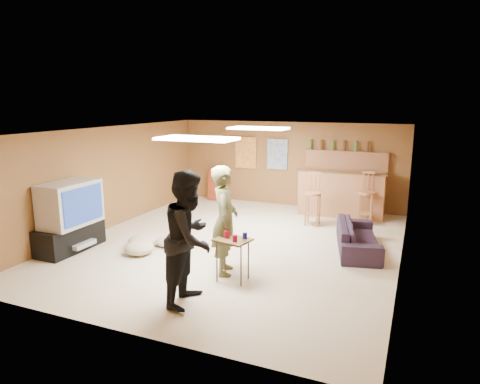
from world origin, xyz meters
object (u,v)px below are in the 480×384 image
at_px(bar_counter, 341,193).
at_px(sofa, 358,237).
at_px(tv_body, 70,204).
at_px(tray_table, 233,260).
at_px(person_olive, 225,220).
at_px(person_black, 190,238).

bearing_deg(bar_counter, sofa, -73.04).
bearing_deg(tv_body, tray_table, -1.58).
xyz_separation_m(tv_body, bar_counter, (4.15, 4.45, -0.35)).
xyz_separation_m(tv_body, person_olive, (3.04, 0.15, -0.02)).
bearing_deg(person_olive, bar_counter, -36.59).
relative_size(bar_counter, sofa, 1.11).
relative_size(person_black, sofa, 1.03).
distance_m(tv_body, person_black, 3.18).
relative_size(tv_body, person_olive, 0.63).
height_order(tv_body, tray_table, tv_body).
height_order(bar_counter, person_black, person_black).
xyz_separation_m(bar_counter, sofa, (0.73, -2.39, -0.29)).
xyz_separation_m(tv_body, person_black, (3.03, -0.96, 0.02)).
relative_size(person_olive, person_black, 0.95).
distance_m(tv_body, bar_counter, 6.09).
xyz_separation_m(bar_counter, person_olive, (-1.11, -4.30, 0.33)).
bearing_deg(person_black, bar_counter, -16.62).
xyz_separation_m(person_black, sofa, (1.85, 3.01, -0.66)).
bearing_deg(tray_table, person_olive, 135.31).
distance_m(person_olive, person_black, 1.11).
height_order(bar_counter, tray_table, bar_counter).
bearing_deg(person_black, person_olive, -5.43).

